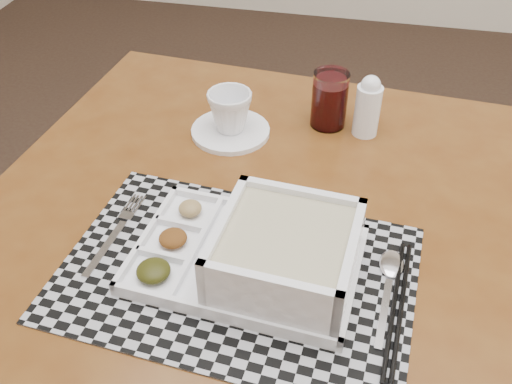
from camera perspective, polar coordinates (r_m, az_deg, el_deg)
dining_table at (r=0.96m, az=0.76°, el=-5.63°), size 1.00×1.00×0.70m
placemat at (r=0.82m, az=-1.91°, el=-8.09°), size 0.52×0.37×0.00m
serving_tray at (r=0.79m, az=1.74°, el=-6.52°), size 0.34×0.24×0.10m
fork at (r=0.90m, az=-13.88°, el=-3.86°), size 0.03×0.19×0.00m
spoon at (r=0.84m, az=13.32°, el=-7.68°), size 0.04×0.18×0.01m
chopsticks at (r=0.80m, az=13.96°, el=-11.09°), size 0.04×0.24×0.01m
saucer at (r=1.09m, az=-2.56°, el=6.11°), size 0.15×0.15×0.01m
cup at (r=1.07m, az=-2.63°, el=8.07°), size 0.09×0.09×0.08m
juice_glass at (r=1.10m, az=7.35°, el=8.98°), size 0.07×0.07×0.11m
creamer_bottle at (r=1.09m, az=11.12°, el=8.39°), size 0.05×0.05×0.12m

